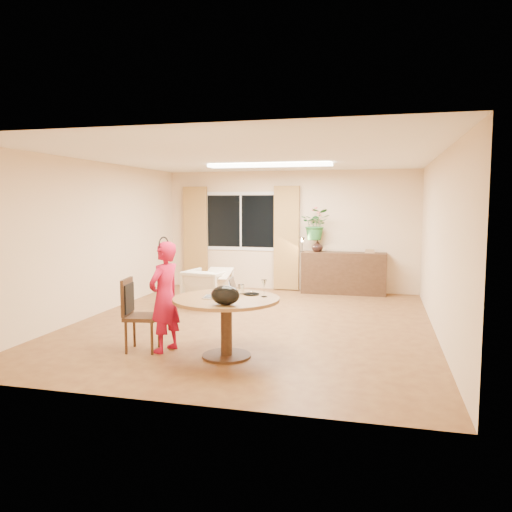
{
  "coord_description": "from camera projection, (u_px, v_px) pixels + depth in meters",
  "views": [
    {
      "loc": [
        1.94,
        -7.49,
        1.89
      ],
      "look_at": [
        0.11,
        -0.2,
        1.1
      ],
      "focal_mm": 35.0,
      "sensor_mm": 36.0,
      "label": 1
    }
  ],
  "objects": [
    {
      "name": "child",
      "position": [
        165.0,
        297.0,
        6.34
      ],
      "size": [
        0.59,
        0.46,
        1.41
      ],
      "primitive_type": "imported",
      "rotation": [
        0.0,
        0.0,
        -1.84
      ],
      "color": "#B80E25",
      "rests_on": "floor"
    },
    {
      "name": "vase",
      "position": [
        317.0,
        246.0,
        10.53
      ],
      "size": [
        0.24,
        0.24,
        0.25
      ],
      "primitive_type": "imported",
      "rotation": [
        0.0,
        0.0,
        0.01
      ],
      "color": "black",
      "rests_on": "sideboard"
    },
    {
      "name": "wall_right",
      "position": [
        439.0,
        245.0,
        7.09
      ],
      "size": [
        0.0,
        6.5,
        6.5
      ],
      "primitive_type": "plane",
      "rotation": [
        1.57,
        0.0,
        -1.57
      ],
      "color": "beige",
      "rests_on": "floor"
    },
    {
      "name": "curtain_right",
      "position": [
        286.0,
        238.0,
        10.83
      ],
      "size": [
        0.55,
        0.08,
        2.25
      ],
      "primitive_type": "cube",
      "color": "olive",
      "rests_on": "wall_back"
    },
    {
      "name": "dining_table",
      "position": [
        226.0,
        310.0,
        6.11
      ],
      "size": [
        1.31,
        1.31,
        0.74
      ],
      "color": "brown",
      "rests_on": "floor"
    },
    {
      "name": "book_stack",
      "position": [
        370.0,
        251.0,
        10.28
      ],
      "size": [
        0.22,
        0.18,
        0.08
      ],
      "primitive_type": null,
      "rotation": [
        0.0,
        0.0,
        0.17
      ],
      "color": "#966F4C",
      "rests_on": "sideboard"
    },
    {
      "name": "ceiling_panel",
      "position": [
        269.0,
        165.0,
        8.78
      ],
      "size": [
        2.2,
        0.35,
        0.05
      ],
      "primitive_type": "cube",
      "color": "white",
      "rests_on": "ceiling"
    },
    {
      "name": "window",
      "position": [
        241.0,
        221.0,
        11.12
      ],
      "size": [
        1.7,
        0.03,
        1.3
      ],
      "color": "white",
      "rests_on": "wall_back"
    },
    {
      "name": "throw",
      "position": [
        218.0,
        269.0,
        9.05
      ],
      "size": [
        0.47,
        0.57,
        0.03
      ],
      "primitive_type": null,
      "rotation": [
        0.0,
        0.0,
        0.04
      ],
      "color": "beige",
      "rests_on": "armchair"
    },
    {
      "name": "wall_back",
      "position": [
        290.0,
        231.0,
        10.89
      ],
      "size": [
        5.5,
        0.0,
        5.5
      ],
      "primitive_type": "plane",
      "rotation": [
        1.57,
        0.0,
        0.0
      ],
      "color": "beige",
      "rests_on": "floor"
    },
    {
      "name": "ceiling",
      "position": [
        252.0,
        157.0,
        7.62
      ],
      "size": [
        6.5,
        6.5,
        0.0
      ],
      "primitive_type": "plane",
      "rotation": [
        3.14,
        0.0,
        0.0
      ],
      "color": "white",
      "rests_on": "wall_back"
    },
    {
      "name": "sideboard",
      "position": [
        344.0,
        273.0,
        10.46
      ],
      "size": [
        1.75,
        0.43,
        0.87
      ],
      "primitive_type": "cube",
      "color": "black",
      "rests_on": "floor"
    },
    {
      "name": "pot_lid",
      "position": [
        251.0,
        293.0,
        6.29
      ],
      "size": [
        0.21,
        0.21,
        0.03
      ],
      "primitive_type": null,
      "rotation": [
        0.0,
        0.0,
        -0.08
      ],
      "color": "white",
      "rests_on": "dining_table"
    },
    {
      "name": "armchair",
      "position": [
        207.0,
        288.0,
        9.21
      ],
      "size": [
        0.84,
        0.86,
        0.69
      ],
      "primitive_type": "imported",
      "rotation": [
        0.0,
        0.0,
        2.99
      ],
      "color": "#C0B798",
      "rests_on": "floor"
    },
    {
      "name": "floor",
      "position": [
        252.0,
        323.0,
        7.89
      ],
      "size": [
        6.5,
        6.5,
        0.0
      ],
      "primitive_type": "plane",
      "color": "brown",
      "rests_on": "ground"
    },
    {
      "name": "wall_left",
      "position": [
        95.0,
        239.0,
        8.42
      ],
      "size": [
        0.0,
        6.5,
        6.5
      ],
      "primitive_type": "plane",
      "rotation": [
        1.57,
        0.0,
        1.57
      ],
      "color": "beige",
      "rests_on": "floor"
    },
    {
      "name": "dining_chair",
      "position": [
        142.0,
        315.0,
        6.39
      ],
      "size": [
        0.51,
        0.48,
        0.94
      ],
      "primitive_type": null,
      "rotation": [
        0.0,
        0.0,
        0.17
      ],
      "color": "black",
      "rests_on": "floor"
    },
    {
      "name": "curtain_left",
      "position": [
        196.0,
        236.0,
        11.33
      ],
      "size": [
        0.55,
        0.08,
        2.25
      ],
      "primitive_type": "cube",
      "color": "olive",
      "rests_on": "wall_back"
    },
    {
      "name": "laptop",
      "position": [
        219.0,
        287.0,
        6.06
      ],
      "size": [
        0.42,
        0.31,
        0.26
      ],
      "primitive_type": null,
      "rotation": [
        0.0,
        0.0,
        0.11
      ],
      "color": "#B7B7BC",
      "rests_on": "dining_table"
    },
    {
      "name": "desk_lamp",
      "position": [
        302.0,
        244.0,
        10.56
      ],
      "size": [
        0.16,
        0.16,
        0.32
      ],
      "primitive_type": null,
      "rotation": [
        0.0,
        0.0,
        0.22
      ],
      "color": "black",
      "rests_on": "sideboard"
    },
    {
      "name": "handbag",
      "position": [
        225.0,
        295.0,
        5.64
      ],
      "size": [
        0.35,
        0.21,
        0.22
      ],
      "primitive_type": null,
      "rotation": [
        0.0,
        0.0,
        0.06
      ],
      "color": "black",
      "rests_on": "dining_table"
    },
    {
      "name": "wine_glass",
      "position": [
        264.0,
        288.0,
        6.14
      ],
      "size": [
        0.09,
        0.09,
        0.22
      ],
      "primitive_type": null,
      "rotation": [
        0.0,
        0.0,
        0.13
      ],
      "color": "white",
      "rests_on": "dining_table"
    },
    {
      "name": "bouquet",
      "position": [
        316.0,
        224.0,
        10.5
      ],
      "size": [
        0.61,
        0.53,
        0.66
      ],
      "primitive_type": "imported",
      "rotation": [
        0.0,
        0.0,
        0.03
      ],
      "color": "#27692B",
      "rests_on": "vase"
    },
    {
      "name": "tumbler",
      "position": [
        241.0,
        289.0,
        6.35
      ],
      "size": [
        0.09,
        0.09,
        0.12
      ],
      "primitive_type": null,
      "rotation": [
        0.0,
        0.0,
        -0.09
      ],
      "color": "white",
      "rests_on": "dining_table"
    }
  ]
}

